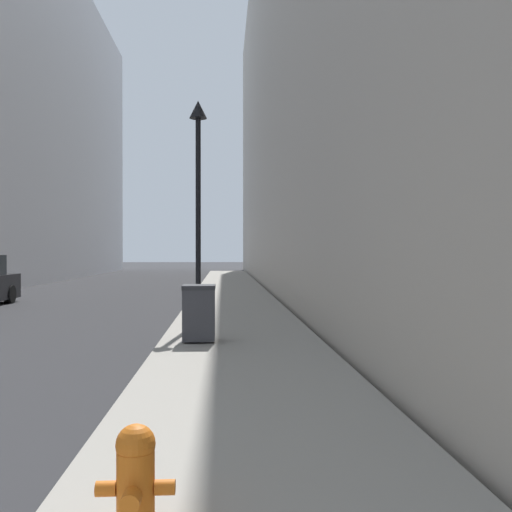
# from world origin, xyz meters

# --- Properties ---
(sidewalk_right) EXTENTS (3.05, 60.00, 0.16)m
(sidewalk_right) POSITION_xyz_m (5.69, 18.00, 0.08)
(sidewalk_right) COLOR #9E998E
(sidewalk_right) RESTS_ON ground
(building_right_stone) EXTENTS (12.00, 60.00, 22.00)m
(building_right_stone) POSITION_xyz_m (13.31, 26.00, 11.00)
(building_right_stone) COLOR beige
(building_right_stone) RESTS_ON ground
(fire_hydrant) EXTENTS (0.46, 0.35, 0.65)m
(fire_hydrant) POSITION_xyz_m (4.84, 1.12, 0.49)
(fire_hydrant) COLOR orange
(fire_hydrant) RESTS_ON sidewalk_right
(trash_bin) EXTENTS (0.60, 0.65, 1.05)m
(trash_bin) POSITION_xyz_m (4.90, 8.35, 0.70)
(trash_bin) COLOR #3D3D42
(trash_bin) RESTS_ON sidewalk_right
(lamppost) EXTENTS (0.41, 0.41, 5.20)m
(lamppost) POSITION_xyz_m (4.76, 11.09, 3.53)
(lamppost) COLOR black
(lamppost) RESTS_ON sidewalk_right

